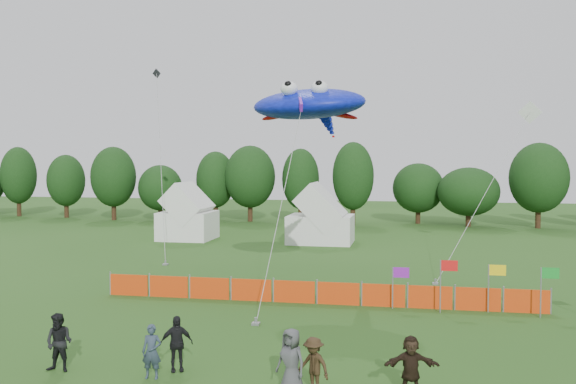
% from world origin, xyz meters
% --- Properties ---
extents(ground, '(160.00, 160.00, 0.00)m').
position_xyz_m(ground, '(0.00, 0.00, 0.00)').
color(ground, '#234C16').
rests_on(ground, ground).
extents(treeline, '(104.57, 8.78, 8.36)m').
position_xyz_m(treeline, '(1.61, 44.93, 4.18)').
color(treeline, '#382314').
rests_on(treeline, ground).
extents(tent_left, '(4.15, 4.15, 3.66)m').
position_xyz_m(tent_left, '(-13.01, 30.22, 1.85)').
color(tent_left, white).
rests_on(tent_left, ground).
extents(tent_right, '(4.98, 3.99, 3.52)m').
position_xyz_m(tent_right, '(-2.16, 30.03, 1.78)').
color(tent_right, white).
rests_on(tent_right, ground).
extents(barrier_fence, '(19.90, 0.06, 1.00)m').
position_xyz_m(barrier_fence, '(0.59, 9.48, 0.50)').
color(barrier_fence, red).
rests_on(barrier_fence, ground).
extents(flag_row, '(10.73, 0.65, 2.24)m').
position_xyz_m(flag_row, '(9.12, 8.95, 1.35)').
color(flag_row, gray).
rests_on(flag_row, ground).
extents(spectator_a, '(0.62, 0.44, 1.61)m').
position_xyz_m(spectator_a, '(-2.71, -1.14, 0.81)').
color(spectator_a, '#2C3949').
rests_on(spectator_a, ground).
extents(spectator_b, '(0.88, 0.69, 1.79)m').
position_xyz_m(spectator_b, '(-5.73, -1.11, 0.90)').
color(spectator_b, black).
rests_on(spectator_b, ground).
extents(spectator_c, '(1.18, 1.01, 1.58)m').
position_xyz_m(spectator_c, '(2.18, -1.42, 0.79)').
color(spectator_c, '#332414').
rests_on(spectator_c, ground).
extents(spectator_d, '(1.09, 0.81, 1.71)m').
position_xyz_m(spectator_d, '(-2.24, -0.36, 0.86)').
color(spectator_d, black).
rests_on(spectator_d, ground).
extents(spectator_e, '(1.07, 0.93, 1.85)m').
position_xyz_m(spectator_e, '(1.59, -1.62, 0.92)').
color(spectator_e, '#434448').
rests_on(spectator_e, ground).
extents(spectator_f, '(1.59, 0.76, 1.64)m').
position_xyz_m(spectator_f, '(4.83, -0.97, 0.82)').
color(spectator_f, black).
rests_on(spectator_f, ground).
extents(stingray_kite, '(6.69, 13.28, 10.06)m').
position_xyz_m(stingray_kite, '(0.01, 11.49, 9.03)').
color(stingray_kite, '#0F20DF').
rests_on(stingray_kite, ground).
extents(small_kite_white, '(6.67, 8.40, 10.07)m').
position_xyz_m(small_kite_white, '(10.41, 21.10, 7.09)').
color(small_kite_white, white).
rests_on(small_kite_white, ground).
extents(small_kite_dark, '(5.03, 10.00, 13.38)m').
position_xyz_m(small_kite_dark, '(-12.40, 23.19, 6.94)').
color(small_kite_dark, black).
rests_on(small_kite_dark, ground).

